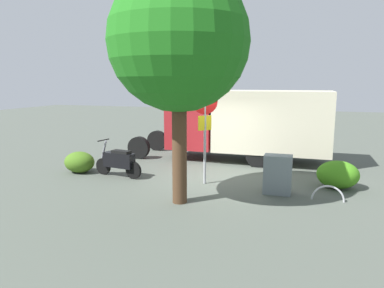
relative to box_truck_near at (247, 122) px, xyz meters
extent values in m
plane|color=#4A5048|center=(0.48, 3.09, -1.56)|extent=(60.00, 60.00, 0.00)
cylinder|color=black|center=(-0.57, -0.96, -1.11)|extent=(0.90, 0.26, 0.90)
cylinder|color=black|center=(-0.60, 0.94, -1.11)|extent=(0.90, 0.26, 0.90)
cylinder|color=black|center=(4.24, -0.90, -1.11)|extent=(0.90, 0.26, 0.90)
cylinder|color=black|center=(4.22, 1.00, -1.11)|extent=(0.90, 0.26, 0.90)
cube|color=beige|center=(-0.99, -0.01, 0.05)|extent=(4.34, 2.25, 2.32)
cube|color=maroon|center=(2.17, 0.03, -0.16)|extent=(1.83, 2.12, 1.90)
cube|color=black|center=(2.17, 0.03, 0.44)|extent=(1.84, 1.96, 0.60)
cylinder|color=black|center=(4.21, 3.69, -1.28)|extent=(0.57, 0.19, 0.56)
cylinder|color=black|center=(2.97, 3.88, -1.28)|extent=(0.57, 0.19, 0.56)
cube|color=black|center=(3.54, 3.79, -1.00)|extent=(1.14, 0.49, 0.48)
cube|color=black|center=(3.44, 3.81, -0.73)|extent=(0.68, 0.38, 0.12)
cylinder|color=slate|center=(4.16, 3.69, -0.73)|extent=(0.29, 0.11, 0.69)
cylinder|color=black|center=(4.16, 3.69, -0.38)|extent=(0.13, 0.55, 0.04)
cylinder|color=#9E9EA3|center=(0.63, 3.69, -0.20)|extent=(0.08, 0.08, 2.71)
cylinder|color=red|center=(0.63, 3.71, 0.96)|extent=(0.71, 0.32, 0.76)
cube|color=yellow|center=(0.63, 3.71, 0.32)|extent=(0.33, 0.33, 0.44)
cylinder|color=#47301E|center=(0.75, 5.57, -0.12)|extent=(0.37, 0.37, 2.87)
sphere|color=#1C6818|center=(0.75, 5.57, 2.52)|extent=(3.47, 3.47, 3.47)
cube|color=slate|center=(-1.58, 4.01, -1.01)|extent=(0.76, 0.48, 1.10)
torus|color=#B7B7BC|center=(-2.92, 4.23, -1.56)|extent=(0.85, 0.06, 0.85)
ellipsoid|color=#428A1B|center=(-3.22, 2.91, -1.15)|extent=(1.20, 0.98, 0.82)
ellipsoid|color=#40671B|center=(5.13, 3.72, -1.19)|extent=(1.07, 0.87, 0.73)
camera|label=1|loc=(-2.37, 14.01, 1.55)|focal=33.69mm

